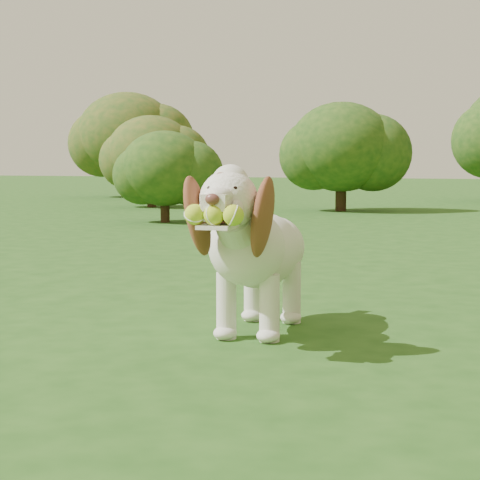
% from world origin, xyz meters
% --- Properties ---
extents(ground, '(80.00, 80.00, 0.00)m').
position_xyz_m(ground, '(0.00, 0.00, 0.00)').
color(ground, '#1F4914').
rests_on(ground, ground).
extents(dog, '(0.49, 1.19, 0.77)m').
position_xyz_m(dog, '(0.08, 0.34, 0.41)').
color(dog, white).
rests_on(dog, ground).
extents(shrub_a, '(1.17, 1.17, 1.22)m').
position_xyz_m(shrub_a, '(-3.76, 6.33, 0.71)').
color(shrub_a, '#382314').
rests_on(shrub_a, ground).
extents(shrub_g, '(2.35, 2.35, 2.44)m').
position_xyz_m(shrub_g, '(-8.57, 13.10, 1.43)').
color(shrub_g, '#382314').
rests_on(shrub_g, ground).
extents(shrub_b, '(1.72, 1.72, 1.78)m').
position_xyz_m(shrub_b, '(-2.37, 9.72, 1.05)').
color(shrub_b, '#382314').
rests_on(shrub_b, ground).
extents(shrub_e, '(1.58, 1.58, 1.64)m').
position_xyz_m(shrub_e, '(-5.83, 9.51, 0.97)').
color(shrub_e, '#382314').
rests_on(shrub_e, ground).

